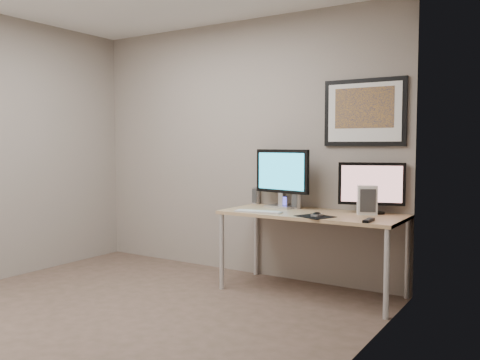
{
  "coord_description": "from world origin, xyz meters",
  "views": [
    {
      "loc": [
        2.85,
        -2.77,
        1.33
      ],
      "look_at": [
        0.4,
        1.1,
        1.01
      ],
      "focal_mm": 38.0,
      "sensor_mm": 36.0,
      "label": 1
    }
  ],
  "objects_px": {
    "monitor_tv": "(371,186)",
    "speaker_right": "(297,198)",
    "keyboard": "(258,212)",
    "framed_art": "(364,112)",
    "speaker_left": "(256,196)",
    "monitor_large": "(282,175)",
    "fan_unit": "(367,200)",
    "desk": "(312,220)",
    "phone_dock": "(284,202)"
  },
  "relations": [
    {
      "from": "monitor_tv",
      "to": "speaker_right",
      "type": "height_order",
      "value": "monitor_tv"
    },
    {
      "from": "keyboard",
      "to": "framed_art",
      "type": "bearing_deg",
      "value": 27.96
    },
    {
      "from": "framed_art",
      "to": "speaker_right",
      "type": "distance_m",
      "value": 1.0
    },
    {
      "from": "framed_art",
      "to": "speaker_left",
      "type": "relative_size",
      "value": 4.36
    },
    {
      "from": "monitor_large",
      "to": "fan_unit",
      "type": "xyz_separation_m",
      "value": [
        0.84,
        -0.03,
        -0.18
      ]
    },
    {
      "from": "desk",
      "to": "keyboard",
      "type": "bearing_deg",
      "value": -149.9
    },
    {
      "from": "speaker_right",
      "to": "phone_dock",
      "type": "relative_size",
      "value": 1.68
    },
    {
      "from": "framed_art",
      "to": "monitor_large",
      "type": "relative_size",
      "value": 1.24
    },
    {
      "from": "monitor_large",
      "to": "speaker_right",
      "type": "relative_size",
      "value": 3.04
    },
    {
      "from": "monitor_tv",
      "to": "fan_unit",
      "type": "xyz_separation_m",
      "value": [
        -0.01,
        -0.07,
        -0.11
      ]
    },
    {
      "from": "framed_art",
      "to": "monitor_large",
      "type": "xyz_separation_m",
      "value": [
        -0.75,
        -0.15,
        -0.58
      ]
    },
    {
      "from": "monitor_large",
      "to": "monitor_tv",
      "type": "bearing_deg",
      "value": 14.46
    },
    {
      "from": "monitor_large",
      "to": "speaker_right",
      "type": "height_order",
      "value": "monitor_large"
    },
    {
      "from": "speaker_left",
      "to": "keyboard",
      "type": "distance_m",
      "value": 0.65
    },
    {
      "from": "desk",
      "to": "phone_dock",
      "type": "xyz_separation_m",
      "value": [
        -0.36,
        0.17,
        0.13
      ]
    },
    {
      "from": "desk",
      "to": "framed_art",
      "type": "bearing_deg",
      "value": 43.46
    },
    {
      "from": "monitor_large",
      "to": "speaker_right",
      "type": "xyz_separation_m",
      "value": [
        0.16,
        -0.0,
        -0.21
      ]
    },
    {
      "from": "speaker_left",
      "to": "keyboard",
      "type": "relative_size",
      "value": 0.4
    },
    {
      "from": "speaker_left",
      "to": "fan_unit",
      "type": "distance_m",
      "value": 1.21
    },
    {
      "from": "monitor_large",
      "to": "fan_unit",
      "type": "bearing_deg",
      "value": 9.63
    },
    {
      "from": "monitor_large",
      "to": "speaker_left",
      "type": "bearing_deg",
      "value": 172.19
    },
    {
      "from": "speaker_left",
      "to": "speaker_right",
      "type": "bearing_deg",
      "value": -10.64
    },
    {
      "from": "phone_dock",
      "to": "fan_unit",
      "type": "distance_m",
      "value": 0.81
    },
    {
      "from": "desk",
      "to": "speaker_right",
      "type": "height_order",
      "value": "speaker_right"
    },
    {
      "from": "desk",
      "to": "monitor_large",
      "type": "relative_size",
      "value": 2.63
    },
    {
      "from": "phone_dock",
      "to": "framed_art",
      "type": "bearing_deg",
      "value": 0.83
    },
    {
      "from": "monitor_large",
      "to": "monitor_tv",
      "type": "xyz_separation_m",
      "value": [
        0.86,
        0.05,
        -0.07
      ]
    },
    {
      "from": "framed_art",
      "to": "phone_dock",
      "type": "height_order",
      "value": "framed_art"
    },
    {
      "from": "monitor_tv",
      "to": "speaker_left",
      "type": "distance_m",
      "value": 1.23
    },
    {
      "from": "framed_art",
      "to": "speaker_left",
      "type": "bearing_deg",
      "value": -178.65
    },
    {
      "from": "monitor_tv",
      "to": "keyboard",
      "type": "distance_m",
      "value": 1.02
    },
    {
      "from": "monitor_tv",
      "to": "speaker_left",
      "type": "bearing_deg",
      "value": 158.83
    },
    {
      "from": "framed_art",
      "to": "speaker_left",
      "type": "distance_m",
      "value": 1.37
    },
    {
      "from": "speaker_left",
      "to": "keyboard",
      "type": "height_order",
      "value": "speaker_left"
    },
    {
      "from": "monitor_large",
      "to": "speaker_left",
      "type": "distance_m",
      "value": 0.44
    },
    {
      "from": "desk",
      "to": "keyboard",
      "type": "height_order",
      "value": "keyboard"
    },
    {
      "from": "monitor_large",
      "to": "phone_dock",
      "type": "height_order",
      "value": "monitor_large"
    },
    {
      "from": "speaker_left",
      "to": "speaker_right",
      "type": "relative_size",
      "value": 0.86
    },
    {
      "from": "desk",
      "to": "monitor_large",
      "type": "xyz_separation_m",
      "value": [
        -0.4,
        0.18,
        0.37
      ]
    },
    {
      "from": "desk",
      "to": "phone_dock",
      "type": "height_order",
      "value": "phone_dock"
    },
    {
      "from": "desk",
      "to": "keyboard",
      "type": "relative_size",
      "value": 3.75
    },
    {
      "from": "speaker_right",
      "to": "phone_dock",
      "type": "distance_m",
      "value": 0.13
    },
    {
      "from": "monitor_tv",
      "to": "keyboard",
      "type": "height_order",
      "value": "monitor_tv"
    },
    {
      "from": "framed_art",
      "to": "speaker_right",
      "type": "relative_size",
      "value": 3.75
    },
    {
      "from": "monitor_tv",
      "to": "speaker_right",
      "type": "bearing_deg",
      "value": 166.51
    },
    {
      "from": "monitor_large",
      "to": "speaker_right",
      "type": "distance_m",
      "value": 0.26
    },
    {
      "from": "phone_dock",
      "to": "monitor_tv",
      "type": "bearing_deg",
      "value": -7.97
    },
    {
      "from": "fan_unit",
      "to": "speaker_right",
      "type": "bearing_deg",
      "value": 153.26
    },
    {
      "from": "speaker_right",
      "to": "keyboard",
      "type": "xyz_separation_m",
      "value": [
        -0.18,
        -0.42,
        -0.09
      ]
    },
    {
      "from": "framed_art",
      "to": "keyboard",
      "type": "distance_m",
      "value": 1.3
    }
  ]
}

